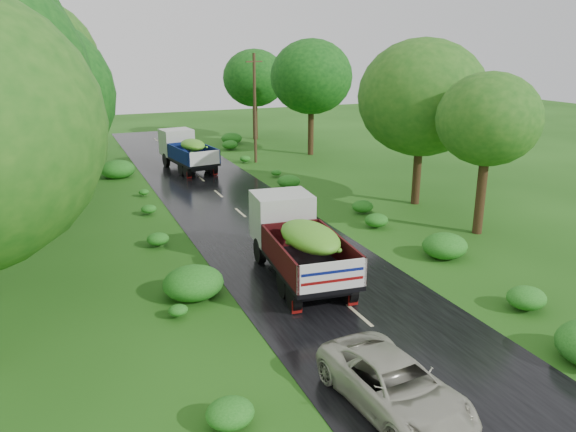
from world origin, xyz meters
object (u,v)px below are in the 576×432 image
truck_far (186,149)px  truck_near (297,237)px  car (394,385)px  utility_pole (255,108)px

truck_far → truck_near: bearing=-99.1°
car → truck_near: bearing=78.0°
truck_near → car: 8.08m
truck_near → truck_far: size_ratio=1.06×
car → truck_far: bearing=82.3°
truck_near → utility_pole: utility_pole is taller
truck_near → utility_pole: 20.71m
truck_far → car: bearing=-100.8°
truck_near → car: bearing=-91.9°
truck_far → utility_pole: 5.63m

